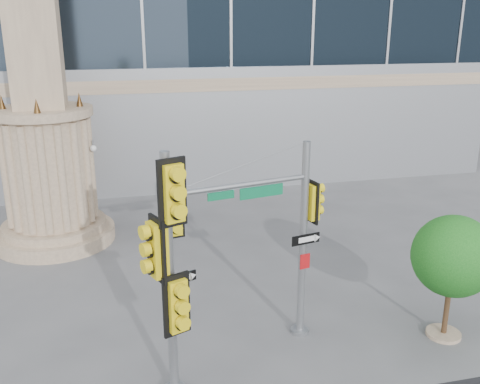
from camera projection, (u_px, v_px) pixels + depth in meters
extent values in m
plane|color=#545456|center=(276.00, 354.00, 13.45)|extent=(120.00, 120.00, 0.00)
cylinder|color=gray|center=(56.00, 235.00, 20.39)|extent=(4.40, 4.40, 0.50)
cylinder|color=gray|center=(55.00, 225.00, 20.27)|extent=(3.80, 3.80, 0.30)
cylinder|color=gray|center=(49.00, 170.00, 19.62)|extent=(3.00, 3.00, 4.00)
cylinder|color=gray|center=(42.00, 112.00, 18.97)|extent=(3.50, 3.50, 0.30)
cone|color=#472D14|center=(79.00, 99.00, 19.14)|extent=(0.24, 0.24, 0.50)
cone|color=#472D14|center=(2.00, 102.00, 18.57)|extent=(0.24, 0.24, 0.50)
cylinder|color=slate|center=(300.00, 330.00, 14.38)|extent=(0.49, 0.49, 0.10)
cylinder|color=slate|center=(303.00, 242.00, 13.61)|extent=(0.19, 0.19, 5.24)
cylinder|color=slate|center=(238.00, 186.00, 12.34)|extent=(3.62, 0.87, 0.12)
cube|color=#0C6B41|center=(262.00, 191.00, 12.64)|extent=(1.12, 0.27, 0.28)
cube|color=yellow|center=(174.00, 215.00, 11.84)|extent=(0.52, 0.34, 1.09)
cube|color=yellow|center=(313.00, 202.00, 13.39)|extent=(0.34, 0.52, 1.09)
cube|color=black|center=(306.00, 239.00, 13.46)|extent=(0.79, 0.19, 0.26)
cube|color=#B71014|center=(305.00, 261.00, 13.65)|extent=(0.28, 0.08, 0.40)
cylinder|color=slate|center=(170.00, 281.00, 11.20)|extent=(0.20, 0.20, 5.58)
cube|color=yellow|center=(172.00, 193.00, 10.40)|extent=(0.69, 0.52, 1.39)
cube|color=yellow|center=(158.00, 249.00, 10.83)|extent=(0.52, 0.69, 1.39)
cube|color=yellow|center=(176.00, 305.00, 11.14)|extent=(0.69, 0.52, 1.39)
cube|color=black|center=(181.00, 278.00, 11.19)|extent=(0.66, 0.29, 0.22)
cylinder|color=gray|center=(443.00, 334.00, 14.23)|extent=(0.90, 0.90, 0.10)
cylinder|color=#382314|center=(447.00, 305.00, 13.98)|extent=(0.14, 0.14, 1.81)
sphere|color=#145916|center=(454.00, 256.00, 13.55)|extent=(2.11, 2.11, 2.11)
sphere|color=#145916|center=(462.00, 261.00, 13.98)|extent=(1.31, 1.31, 1.31)
sphere|color=#145916|center=(446.00, 271.00, 13.32)|extent=(1.10, 1.10, 1.10)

